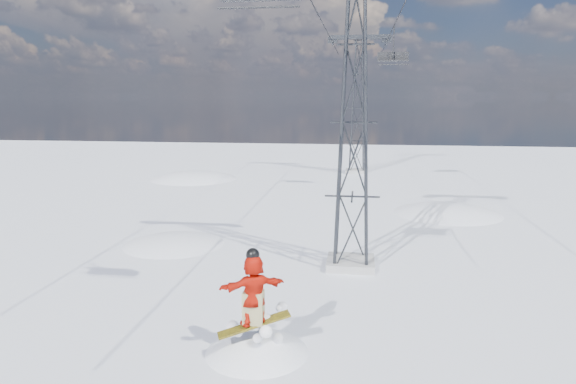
{
  "coord_description": "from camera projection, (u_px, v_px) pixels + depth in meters",
  "views": [
    {
      "loc": [
        1.03,
        -10.97,
        6.41
      ],
      "look_at": [
        -1.14,
        4.52,
        3.51
      ],
      "focal_mm": 32.0,
      "sensor_mm": 36.0,
      "label": 1
    }
  ],
  "objects": [
    {
      "name": "lift_tower_far",
      "position": [
        358.0,
        108.0,
        43.02
      ],
      "size": [
        5.2,
        1.8,
        11.43
      ],
      "color": "#999999",
      "rests_on": "ground"
    },
    {
      "name": "ground",
      "position": [
        309.0,
        375.0,
        11.99
      ],
      "size": [
        120.0,
        120.0,
        0.0
      ],
      "primitive_type": "plane",
      "color": "white",
      "rests_on": "ground"
    },
    {
      "name": "lift_tower_near",
      "position": [
        354.0,
        123.0,
        18.68
      ],
      "size": [
        5.2,
        1.8,
        11.43
      ],
      "color": "#999999",
      "rests_on": "ground"
    },
    {
      "name": "snow_terrain",
      "position": [
        269.0,
        335.0,
        35.07
      ],
      "size": [
        39.0,
        37.0,
        22.0
      ],
      "color": "white",
      "rests_on": "ground"
    },
    {
      "name": "haul_cables",
      "position": [
        359.0,
        17.0,
        28.89
      ],
      "size": [
        4.46,
        51.0,
        0.06
      ],
      "color": "black",
      "rests_on": "ground"
    },
    {
      "name": "lift_chair_mid",
      "position": [
        393.0,
        57.0,
        32.64
      ],
      "size": [
        1.97,
        0.56,
        2.44
      ],
      "color": "black",
      "rests_on": "ground"
    }
  ]
}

